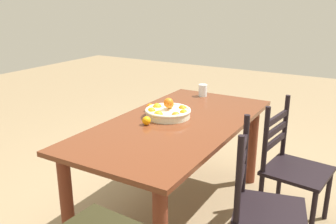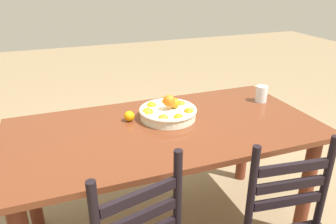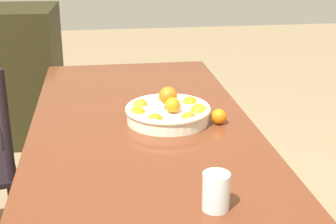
{
  "view_description": "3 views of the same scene",
  "coord_description": "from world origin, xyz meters",
  "views": [
    {
      "loc": [
        2.17,
        1.21,
        1.62
      ],
      "look_at": [
        -0.06,
        -0.11,
        0.8
      ],
      "focal_mm": 38.63,
      "sensor_mm": 36.0,
      "label": 1
    },
    {
      "loc": [
        0.57,
        1.58,
        1.58
      ],
      "look_at": [
        -0.06,
        -0.11,
        0.8
      ],
      "focal_mm": 34.94,
      "sensor_mm": 36.0,
      "label": 2
    },
    {
      "loc": [
        -1.93,
        0.16,
        1.49
      ],
      "look_at": [
        -0.06,
        -0.11,
        0.8
      ],
      "focal_mm": 53.26,
      "sensor_mm": 36.0,
      "label": 3
    }
  ],
  "objects": [
    {
      "name": "orange_loose_0",
      "position": [
        0.17,
        -0.15,
        0.79
      ],
      "size": [
        0.06,
        0.06,
        0.06
      ],
      "primitive_type": "sphere",
      "color": "orange",
      "rests_on": "dining_table"
    },
    {
      "name": "orange_loose_1",
      "position": [
        -0.11,
        -0.3,
        0.79
      ],
      "size": [
        0.06,
        0.06,
        0.06
      ],
      "primitive_type": "sphere",
      "color": "orange",
      "rests_on": "dining_table"
    },
    {
      "name": "drinking_glass",
      "position": [
        -0.75,
        -0.14,
        0.81
      ],
      "size": [
        0.08,
        0.08,
        0.11
      ],
      "primitive_type": "cylinder",
      "color": "silver",
      "rests_on": "dining_table"
    },
    {
      "name": "fruit_bowl",
      "position": [
        -0.06,
        -0.11,
        0.8
      ],
      "size": [
        0.35,
        0.35,
        0.15
      ],
      "color": "silver",
      "rests_on": "dining_table"
    },
    {
      "name": "dining_table",
      "position": [
        0.0,
        0.0,
        0.64
      ],
      "size": [
        1.77,
        0.89,
        0.76
      ],
      "color": "brown",
      "rests_on": "ground"
    }
  ]
}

